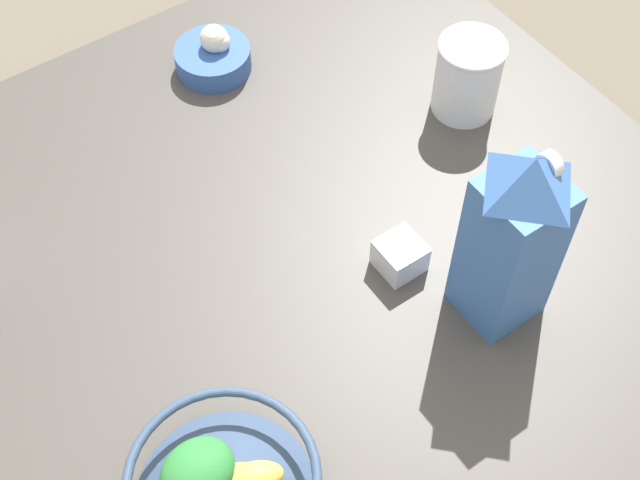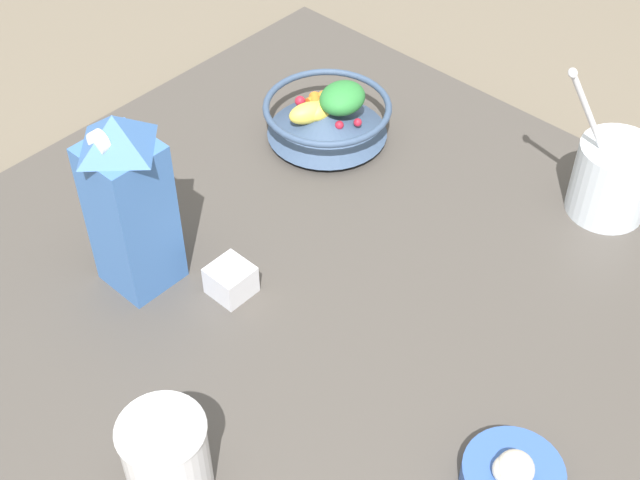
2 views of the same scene
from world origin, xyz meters
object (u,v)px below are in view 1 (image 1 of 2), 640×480
drinking_cup (468,75)px  spice_jar (400,257)px  milk_carton (513,238)px  garlic_bowl (214,54)px

drinking_cup → spice_jar: size_ratio=2.20×
drinking_cup → milk_carton: bearing=146.4°
milk_carton → spice_jar: milk_carton is taller
drinking_cup → garlic_bowl: (0.26, 0.24, -0.03)m
milk_carton → garlic_bowl: (0.52, 0.06, -0.10)m
milk_carton → spice_jar: bearing=29.5°
milk_carton → garlic_bowl: 0.53m
milk_carton → drinking_cup: bearing=-33.6°
milk_carton → drinking_cup: milk_carton is taller
drinking_cup → garlic_bowl: size_ratio=1.04×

